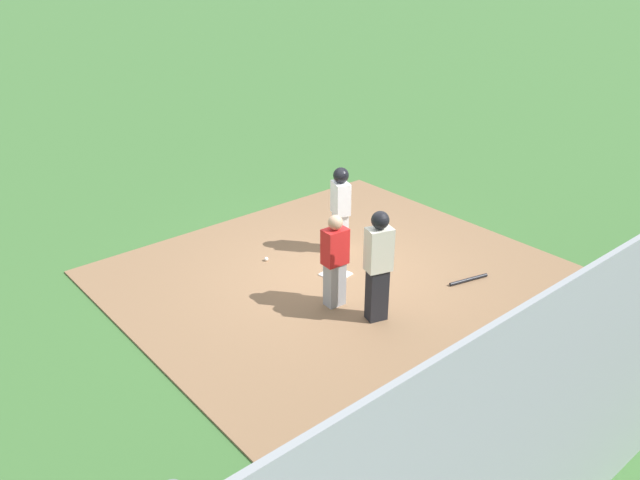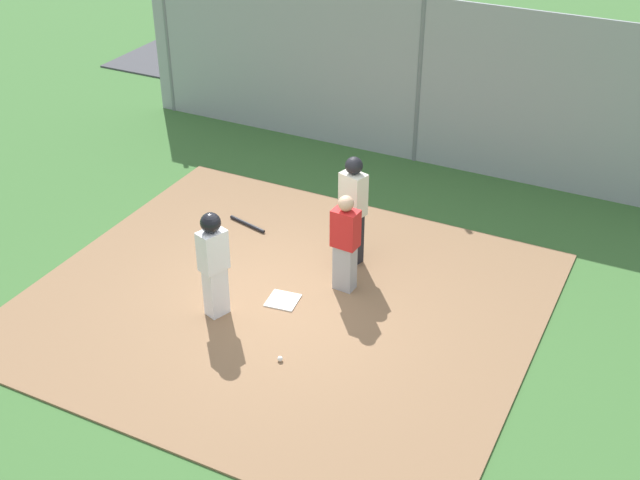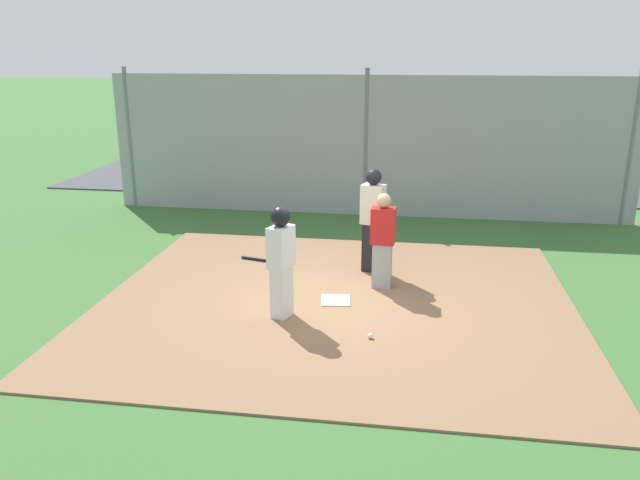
{
  "view_description": "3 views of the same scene",
  "coord_description": "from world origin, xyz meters",
  "px_view_note": "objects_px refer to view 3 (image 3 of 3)",
  "views": [
    {
      "loc": [
        -6.43,
        -7.18,
        5.38
      ],
      "look_at": [
        -0.47,
        -0.13,
        0.9
      ],
      "focal_mm": 35.23,
      "sensor_mm": 36.0,
      "label": 1
    },
    {
      "loc": [
        -4.89,
        8.56,
        7.09
      ],
      "look_at": [
        -0.43,
        -0.36,
        1.0
      ],
      "focal_mm": 46.25,
      "sensor_mm": 36.0,
      "label": 2
    },
    {
      "loc": [
        -1.09,
        8.81,
        3.77
      ],
      "look_at": [
        0.39,
        -0.94,
        0.71
      ],
      "focal_mm": 34.88,
      "sensor_mm": 36.0,
      "label": 3
    }
  ],
  "objects_px": {
    "baseball": "(370,336)",
    "runner": "(281,255)",
    "home_plate": "(336,300)",
    "parked_car_blue": "(497,159)",
    "baseball_bat": "(261,260)",
    "catcher": "(383,240)",
    "parked_car_dark": "(375,158)",
    "umpire": "(373,218)"
  },
  "relations": [
    {
      "from": "catcher",
      "to": "parked_car_blue",
      "type": "distance_m",
      "value": 9.8
    },
    {
      "from": "umpire",
      "to": "baseball",
      "type": "bearing_deg",
      "value": 21.11
    },
    {
      "from": "parked_car_blue",
      "to": "parked_car_dark",
      "type": "bearing_deg",
      "value": -163.58
    },
    {
      "from": "baseball",
      "to": "parked_car_dark",
      "type": "distance_m",
      "value": 10.88
    },
    {
      "from": "home_plate",
      "to": "catcher",
      "type": "height_order",
      "value": "catcher"
    },
    {
      "from": "baseball",
      "to": "parked_car_blue",
      "type": "bearing_deg",
      "value": -104.45
    },
    {
      "from": "umpire",
      "to": "baseball_bat",
      "type": "bearing_deg",
      "value": -78.44
    },
    {
      "from": "baseball",
      "to": "parked_car_blue",
      "type": "relative_size",
      "value": 0.02
    },
    {
      "from": "runner",
      "to": "home_plate",
      "type": "bearing_deg",
      "value": 63.89
    },
    {
      "from": "home_plate",
      "to": "parked_car_blue",
      "type": "distance_m",
      "value": 10.7
    },
    {
      "from": "runner",
      "to": "baseball",
      "type": "distance_m",
      "value": 1.69
    },
    {
      "from": "parked_car_blue",
      "to": "catcher",
      "type": "bearing_deg",
      "value": -97.81
    },
    {
      "from": "runner",
      "to": "baseball_bat",
      "type": "xyz_separation_m",
      "value": [
        0.89,
        -2.32,
        -0.9
      ]
    },
    {
      "from": "home_plate",
      "to": "baseball_bat",
      "type": "distance_m",
      "value": 2.29
    },
    {
      "from": "home_plate",
      "to": "catcher",
      "type": "relative_size",
      "value": 0.28
    },
    {
      "from": "catcher",
      "to": "parked_car_dark",
      "type": "distance_m",
      "value": 8.94
    },
    {
      "from": "home_plate",
      "to": "umpire",
      "type": "height_order",
      "value": "umpire"
    },
    {
      "from": "parked_car_dark",
      "to": "umpire",
      "type": "bearing_deg",
      "value": -76.62
    },
    {
      "from": "umpire",
      "to": "baseball_bat",
      "type": "distance_m",
      "value": 2.25
    },
    {
      "from": "home_plate",
      "to": "parked_car_dark",
      "type": "xyz_separation_m",
      "value": [
        0.04,
        -9.63,
        0.57
      ]
    },
    {
      "from": "home_plate",
      "to": "baseball_bat",
      "type": "relative_size",
      "value": 0.57
    },
    {
      "from": "catcher",
      "to": "umpire",
      "type": "distance_m",
      "value": 0.78
    },
    {
      "from": "parked_car_dark",
      "to": "parked_car_blue",
      "type": "bearing_deg",
      "value": 17.16
    },
    {
      "from": "home_plate",
      "to": "parked_car_blue",
      "type": "bearing_deg",
      "value": -109.32
    },
    {
      "from": "catcher",
      "to": "parked_car_dark",
      "type": "relative_size",
      "value": 0.35
    },
    {
      "from": "baseball",
      "to": "parked_car_blue",
      "type": "height_order",
      "value": "parked_car_blue"
    },
    {
      "from": "umpire",
      "to": "baseball",
      "type": "height_order",
      "value": "umpire"
    },
    {
      "from": "parked_car_dark",
      "to": "home_plate",
      "type": "bearing_deg",
      "value": -79.78
    },
    {
      "from": "home_plate",
      "to": "baseball_bat",
      "type": "xyz_separation_m",
      "value": [
        1.59,
        -1.65,
        0.02
      ]
    },
    {
      "from": "parked_car_blue",
      "to": "runner",
      "type": "bearing_deg",
      "value": -102.25
    },
    {
      "from": "umpire",
      "to": "parked_car_dark",
      "type": "distance_m",
      "value": 8.21
    },
    {
      "from": "parked_car_blue",
      "to": "parked_car_dark",
      "type": "distance_m",
      "value": 3.6
    },
    {
      "from": "baseball",
      "to": "runner",
      "type": "bearing_deg",
      "value": -22.18
    },
    {
      "from": "runner",
      "to": "baseball_bat",
      "type": "relative_size",
      "value": 2.11
    },
    {
      "from": "catcher",
      "to": "runner",
      "type": "distance_m",
      "value": 1.95
    },
    {
      "from": "catcher",
      "to": "parked_car_dark",
      "type": "height_order",
      "value": "catcher"
    },
    {
      "from": "catcher",
      "to": "baseball",
      "type": "relative_size",
      "value": 21.08
    },
    {
      "from": "catcher",
      "to": "baseball",
      "type": "bearing_deg",
      "value": 2.91
    },
    {
      "from": "runner",
      "to": "baseball",
      "type": "relative_size",
      "value": 22.16
    },
    {
      "from": "umpire",
      "to": "baseball_bat",
      "type": "relative_size",
      "value": 2.32
    },
    {
      "from": "runner",
      "to": "baseball",
      "type": "xyz_separation_m",
      "value": [
        -1.32,
        0.54,
        -0.9
      ]
    },
    {
      "from": "runner",
      "to": "baseball_bat",
      "type": "height_order",
      "value": "runner"
    }
  ]
}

